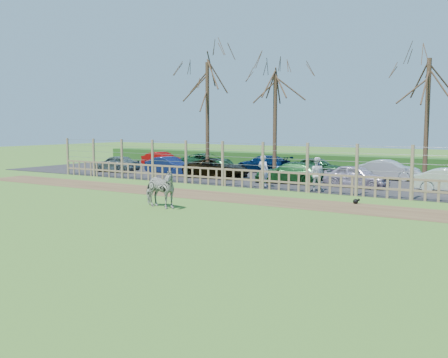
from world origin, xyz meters
The scene contains 22 objects.
ground centered at (0.00, 0.00, 0.00)m, with size 120.00×120.00×0.00m, color #599037.
dirt_strip centered at (0.00, 4.50, 0.01)m, with size 34.00×2.80×0.01m, color brown.
asphalt centered at (0.00, 14.50, 0.02)m, with size 44.00×13.00×0.04m, color #232326.
hedge centered at (0.00, 21.50, 0.55)m, with size 46.00×2.00×1.10m, color #1E4716.
fence centered at (0.00, 8.00, 0.80)m, with size 30.16×0.16×2.50m.
tree_left centered at (-6.50, 12.50, 5.62)m, with size 4.80×4.80×7.88m.
tree_mid centered at (-2.00, 13.50, 4.87)m, with size 4.80×4.80×6.83m.
tree_right centered at (7.00, 14.00, 5.24)m, with size 4.80×4.80×7.35m.
zebra centered at (-0.82, 0.40, 0.80)m, with size 0.86×1.88×1.59m, color gray.
visitor_a centered at (-0.31, 8.65, 0.90)m, with size 0.63×0.41×1.72m, color #B6B9E1.
visitor_b centered at (2.76, 8.55, 0.90)m, with size 0.84×0.65×1.72m, color silver.
crow centered at (5.71, 5.65, 0.12)m, with size 0.30×0.22×0.24m.
car_0 centered at (-13.28, 10.84, 0.64)m, with size 1.42×3.52×1.20m, color slate.
car_1 centered at (-8.76, 11.26, 0.64)m, with size 1.27×3.64×1.20m, color #111E51.
car_2 centered at (-4.98, 11.23, 0.64)m, with size 1.99×4.32×1.20m, color black.
car_3 centered at (0.17, 11.01, 0.64)m, with size 1.68×4.13×1.20m, color #1C5626.
car_4 centered at (4.05, 11.14, 0.64)m, with size 1.42×3.52×1.20m, color #BCAEC5.
car_7 centered at (-13.10, 15.89, 0.64)m, with size 1.27×3.64×1.20m, color #980A08.
car_8 centered at (-8.95, 16.11, 0.64)m, with size 1.99×4.32×1.20m, color #184825.
car_9 centered at (-4.26, 16.25, 0.64)m, with size 1.68×4.13×1.20m, color #071D46.
car_10 centered at (-0.14, 16.23, 0.64)m, with size 1.42×3.52×1.20m, color #1B4625.
car_11 centered at (4.59, 15.98, 0.64)m, with size 1.27×3.64×1.20m, color #B7BBC0.
Camera 1 is at (12.05, -15.32, 3.35)m, focal length 40.00 mm.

